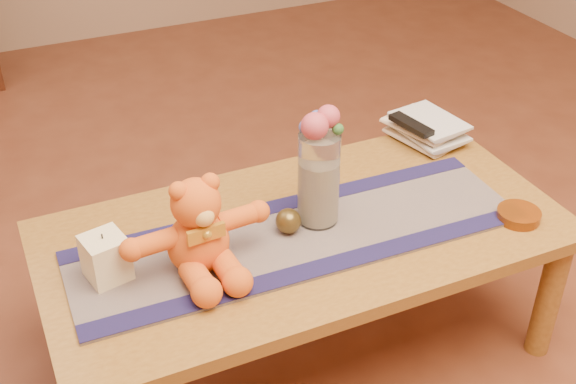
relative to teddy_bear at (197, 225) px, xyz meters
name	(u,v)px	position (x,y,z in m)	size (l,w,h in m)	color
floor	(303,348)	(0.31, 0.04, -0.58)	(5.50, 5.50, 0.00)	#5B2B1A
coffee_table_top	(305,234)	(0.31, 0.04, -0.15)	(1.40, 0.70, 0.04)	brown
table_leg_fr	(549,297)	(0.95, -0.25, -0.37)	(0.07, 0.07, 0.41)	brown
table_leg_bl	(59,297)	(-0.33, 0.33, -0.37)	(0.07, 0.07, 0.41)	brown
table_leg_br	(435,195)	(0.95, 0.33, -0.37)	(0.07, 0.07, 0.41)	brown
persian_runner	(299,236)	(0.28, 0.01, -0.12)	(1.20, 0.35, 0.01)	#16183F
runner_border_near	(323,267)	(0.27, -0.14, -0.12)	(1.20, 0.06, 0.00)	#1A1643
runner_border_far	(278,206)	(0.28, 0.15, -0.12)	(1.20, 0.06, 0.00)	#1A1643
teddy_bear	(197,225)	(0.00, 0.00, 0.00)	(0.36, 0.29, 0.24)	orange
pillar_candle	(106,258)	(-0.22, 0.05, -0.06)	(0.10, 0.10, 0.12)	#FCEEBA
candle_wick	(102,236)	(-0.22, 0.05, 0.00)	(0.00, 0.00, 0.01)	black
glass_vase	(319,179)	(0.35, 0.05, 0.01)	(0.11, 0.11, 0.26)	silver
potpourri_fill	(318,191)	(0.35, 0.05, -0.03)	(0.09, 0.09, 0.18)	beige
rose_left	(315,126)	(0.33, 0.04, 0.17)	(0.07, 0.07, 0.07)	#C04352
rose_right	(328,116)	(0.38, 0.06, 0.18)	(0.06, 0.06, 0.06)	#C04352
blue_flower_back	(317,119)	(0.36, 0.09, 0.17)	(0.04, 0.04, 0.04)	#545DB6
blue_flower_side	(306,127)	(0.32, 0.07, 0.16)	(0.04, 0.04, 0.04)	#545DB6
leaf_sprig	(338,129)	(0.39, 0.03, 0.16)	(0.03, 0.03, 0.03)	#33662D
bronze_ball	(288,221)	(0.26, 0.03, -0.09)	(0.07, 0.07, 0.07)	#513F1B
book_bottom	(407,144)	(0.79, 0.30, -0.12)	(0.17, 0.22, 0.02)	beige
book_lower	(409,139)	(0.79, 0.29, -0.10)	(0.16, 0.22, 0.02)	beige
book_upper	(406,134)	(0.78, 0.30, -0.08)	(0.17, 0.22, 0.02)	beige
book_top	(410,128)	(0.79, 0.30, -0.06)	(0.16, 0.22, 0.02)	beige
tv_remote	(411,125)	(0.79, 0.29, -0.04)	(0.04, 0.16, 0.02)	black
amber_dish	(519,215)	(0.85, -0.16, -0.11)	(0.12, 0.12, 0.03)	#BF5914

